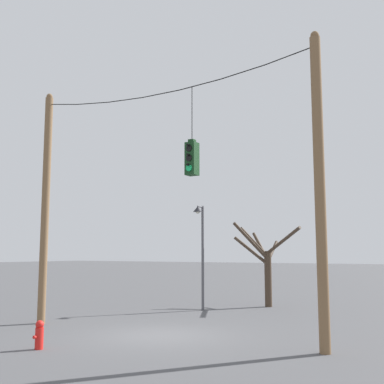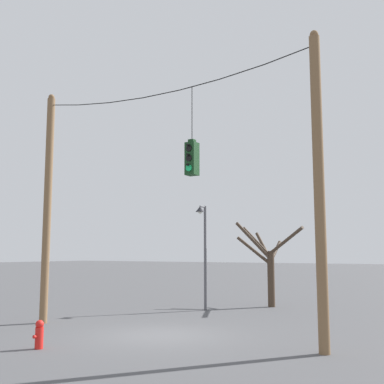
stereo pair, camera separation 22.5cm
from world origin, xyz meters
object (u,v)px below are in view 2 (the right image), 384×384
street_lamp (203,237)px  bare_tree (268,262)px  utility_pole_right (319,186)px  utility_pole_left (47,206)px  fire_hydrant (39,334)px  traffic_light_over_intersection (192,158)px

street_lamp → bare_tree: 3.63m
utility_pole_right → bare_tree: size_ratio=2.17×
utility_pole_left → fire_hydrant: bearing=-42.7°
bare_tree → fire_hydrant: size_ratio=5.27×
street_lamp → bare_tree: (1.91, 2.87, -1.14)m
traffic_light_over_intersection → bare_tree: traffic_light_over_intersection is taller
street_lamp → fire_hydrant: street_lamp is taller
utility_pole_right → fire_hydrant: 8.43m
utility_pole_left → traffic_light_over_intersection: size_ratio=3.05×
street_lamp → fire_hydrant: (0.51, -9.60, -2.85)m
utility_pole_left → bare_tree: utility_pole_left is taller
utility_pole_right → fire_hydrant: size_ratio=11.43×
traffic_light_over_intersection → fire_hydrant: 6.65m
traffic_light_over_intersection → bare_tree: size_ratio=0.71×
utility_pole_left → street_lamp: bearing=63.9°
traffic_light_over_intersection → street_lamp: bearing=117.5°
fire_hydrant → utility_pole_right: bearing=26.3°
traffic_light_over_intersection → utility_pole_left: bearing=-180.0°
utility_pole_right → fire_hydrant: utility_pole_right is taller
bare_tree → fire_hydrant: 12.66m
street_lamp → utility_pole_right: bearing=-41.1°
street_lamp → fire_hydrant: size_ratio=6.18×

